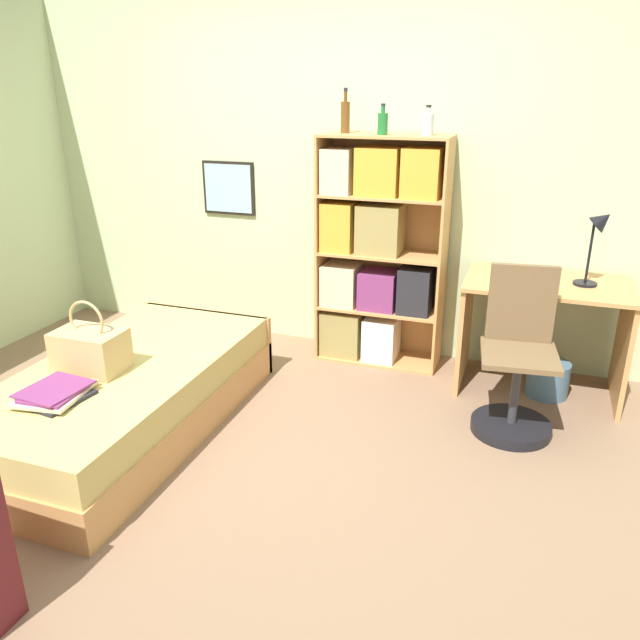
{
  "coord_description": "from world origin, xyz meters",
  "views": [
    {
      "loc": [
        1.39,
        -2.67,
        1.9
      ],
      "look_at": [
        0.39,
        0.2,
        0.75
      ],
      "focal_mm": 35.0,
      "sensor_mm": 36.0,
      "label": 1
    }
  ],
  "objects": [
    {
      "name": "handbag",
      "position": [
        -0.84,
        -0.11,
        0.53
      ],
      "size": [
        0.37,
        0.25,
        0.41
      ],
      "color": "tan",
      "rests_on": "bed"
    },
    {
      "name": "bottle_clear",
      "position": [
        0.67,
        1.45,
        1.66
      ],
      "size": [
        0.08,
        0.08,
        0.19
      ],
      "color": "#B7BCC1",
      "rests_on": "bookcase"
    },
    {
      "name": "desk_lamp",
      "position": [
        1.76,
        1.33,
        1.07
      ],
      "size": [
        0.19,
        0.14,
        0.49
      ],
      "color": "black",
      "rests_on": "desk"
    },
    {
      "name": "waste_bin",
      "position": [
        1.58,
        1.25,
        0.11
      ],
      "size": [
        0.27,
        0.27,
        0.23
      ],
      "color": "slate",
      "rests_on": "ground_plane"
    },
    {
      "name": "book_stack_on_bed",
      "position": [
        -0.79,
        -0.46,
        0.44
      ],
      "size": [
        0.34,
        0.39,
        0.06
      ],
      "color": "#232328",
      "rests_on": "bed"
    },
    {
      "name": "ground_plane",
      "position": [
        0.0,
        0.0,
        0.0
      ],
      "size": [
        14.0,
        14.0,
        0.0
      ],
      "primitive_type": "plane",
      "color": "#84664C"
    },
    {
      "name": "desk_chair",
      "position": [
        1.39,
        0.75,
        0.32
      ],
      "size": [
        0.46,
        0.47,
        0.95
      ],
      "color": "black",
      "rests_on": "ground_plane"
    },
    {
      "name": "bed",
      "position": [
        -0.73,
        0.02,
        0.2
      ],
      "size": [
        0.98,
        1.96,
        0.41
      ],
      "color": "tan",
      "rests_on": "ground_plane"
    },
    {
      "name": "bookcase",
      "position": [
        0.35,
        1.45,
        0.8
      ],
      "size": [
        0.87,
        0.36,
        1.59
      ],
      "color": "tan",
      "rests_on": "ground_plane"
    },
    {
      "name": "bottle_brown",
      "position": [
        0.39,
        1.4,
        1.67
      ],
      "size": [
        0.07,
        0.07,
        0.19
      ],
      "color": "#1E6B2D",
      "rests_on": "bookcase"
    },
    {
      "name": "desk",
      "position": [
        1.51,
        1.32,
        0.5
      ],
      "size": [
        1.01,
        0.63,
        0.74
      ],
      "color": "tan",
      "rests_on": "ground_plane"
    },
    {
      "name": "wall_back",
      "position": [
        -0.0,
        1.68,
        1.3
      ],
      "size": [
        10.0,
        0.09,
        2.6
      ],
      "color": "beige",
      "rests_on": "ground_plane"
    },
    {
      "name": "bottle_green",
      "position": [
        0.12,
        1.46,
        1.7
      ],
      "size": [
        0.06,
        0.06,
        0.28
      ],
      "color": "brown",
      "rests_on": "bookcase"
    }
  ]
}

